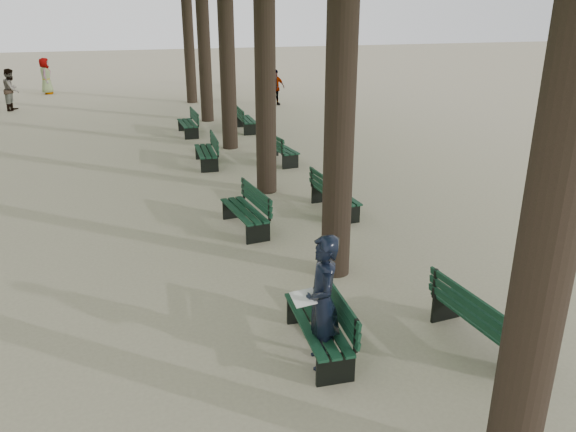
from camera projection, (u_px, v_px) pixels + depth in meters
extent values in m
plane|color=tan|center=(309.00, 386.00, 7.26)|extent=(120.00, 120.00, 0.00)
cylinder|color=#33261C|center=(570.00, 119.00, 4.54)|extent=(0.52, 0.52, 7.50)
cylinder|color=#33261C|center=(342.00, 62.00, 9.03)|extent=(0.52, 0.52, 7.50)
cylinder|color=#33261C|center=(265.00, 43.00, 13.51)|extent=(0.52, 0.52, 7.50)
cylinder|color=#33261C|center=(226.00, 34.00, 17.99)|extent=(0.52, 0.52, 7.50)
cylinder|color=#33261C|center=(203.00, 28.00, 22.48)|extent=(0.52, 0.52, 7.50)
cylinder|color=#33261C|center=(188.00, 24.00, 26.96)|extent=(0.52, 0.52, 7.50)
cube|color=black|center=(317.00, 337.00, 7.93)|extent=(0.60, 1.82, 0.45)
cube|color=black|center=(317.00, 323.00, 7.85)|extent=(0.62, 1.82, 0.04)
cube|color=black|center=(337.00, 303.00, 7.82)|extent=(0.12, 1.80, 0.40)
cube|color=black|center=(244.00, 220.00, 12.21)|extent=(0.75, 1.85, 0.45)
cube|color=black|center=(244.00, 210.00, 12.13)|extent=(0.77, 1.85, 0.04)
cube|color=black|center=(256.00, 197.00, 12.14)|extent=(0.27, 1.79, 0.40)
cube|color=black|center=(206.00, 158.00, 17.13)|extent=(0.59, 1.82, 0.45)
cube|color=black|center=(205.00, 151.00, 17.05)|extent=(0.61, 1.82, 0.04)
cube|color=black|center=(214.00, 142.00, 17.02)|extent=(0.11, 1.80, 0.40)
cube|color=black|center=(188.00, 129.00, 21.15)|extent=(0.59, 1.82, 0.45)
cube|color=black|center=(187.00, 123.00, 21.07)|extent=(0.61, 1.82, 0.04)
cube|color=black|center=(194.00, 115.00, 21.06)|extent=(0.11, 1.80, 0.40)
cube|color=black|center=(481.00, 332.00, 8.04)|extent=(0.69, 1.84, 0.45)
cube|color=black|center=(483.00, 318.00, 7.96)|extent=(0.71, 1.84, 0.04)
cube|color=black|center=(469.00, 305.00, 7.76)|extent=(0.21, 1.80, 0.40)
cube|color=black|center=(335.00, 203.00, 13.24)|extent=(0.64, 1.83, 0.45)
cube|color=black|center=(336.00, 194.00, 13.16)|extent=(0.66, 1.83, 0.04)
cube|color=black|center=(325.00, 185.00, 12.98)|extent=(0.16, 1.80, 0.40)
cube|color=black|center=(281.00, 155.00, 17.48)|extent=(0.74, 1.85, 0.45)
cube|color=black|center=(281.00, 148.00, 17.40)|extent=(0.76, 1.85, 0.04)
cube|color=black|center=(272.00, 140.00, 17.20)|extent=(0.26, 1.79, 0.40)
cube|color=black|center=(247.00, 125.00, 21.81)|extent=(0.56, 1.81, 0.45)
cube|color=black|center=(247.00, 119.00, 21.74)|extent=(0.58, 1.81, 0.04)
cube|color=black|center=(239.00, 113.00, 21.57)|extent=(0.08, 1.80, 0.40)
imported|color=black|center=(323.00, 302.00, 7.40)|extent=(0.49, 0.80, 1.89)
cube|color=white|center=(305.00, 298.00, 7.29)|extent=(0.37, 0.29, 0.12)
imported|color=#262628|center=(226.00, 72.00, 33.68)|extent=(0.48, 1.09, 1.64)
imported|color=#262628|center=(12.00, 90.00, 25.86)|extent=(0.57, 0.98, 1.89)
imported|color=#262628|center=(275.00, 87.00, 27.25)|extent=(1.04, 0.50, 1.71)
imported|color=#262628|center=(46.00, 76.00, 30.63)|extent=(0.44, 0.96, 1.93)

